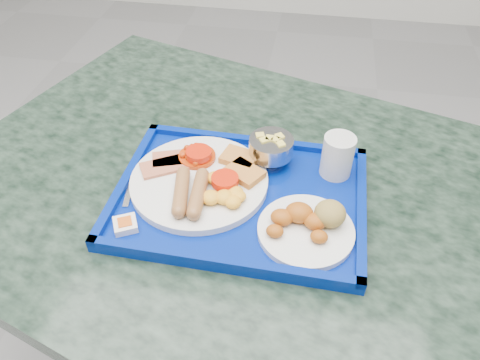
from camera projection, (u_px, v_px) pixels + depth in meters
The scene contains 9 objects.
table at pixel (260, 260), 1.07m from camera, with size 1.54×1.25×0.83m.
tray at pixel (240, 197), 0.91m from camera, with size 0.48×0.36×0.03m.
main_plate at pixel (203, 180), 0.91m from camera, with size 0.27×0.27×0.04m.
bread_plate at pixel (309, 224), 0.82m from camera, with size 0.17×0.17×0.06m.
fruit_bowl at pixel (271, 147), 0.95m from camera, with size 0.09×0.09×0.06m.
juice_cup at pixel (338, 155), 0.92m from camera, with size 0.06×0.06×0.09m.
spoon at pixel (161, 165), 0.96m from camera, with size 0.06×0.17×0.01m.
knife at pixel (132, 179), 0.93m from camera, with size 0.01×0.16×0.00m, color #A8A8AB.
jam_packet at pixel (125, 225), 0.84m from camera, with size 0.05×0.05×0.02m.
Camera 1 is at (0.27, -0.49, 1.48)m, focal length 35.00 mm.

